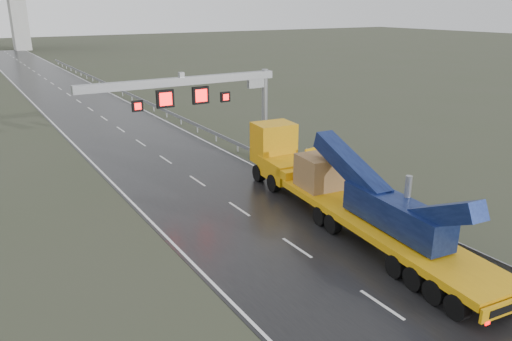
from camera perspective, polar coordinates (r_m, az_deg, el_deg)
ground at (r=23.30m, az=10.62°, el=-12.57°), size 400.00×400.00×0.00m
road at (r=57.50m, az=-16.96°, el=5.71°), size 11.00×200.00×0.02m
guardrail at (r=50.05m, az=-7.22°, el=5.37°), size 0.20×140.00×1.40m
sign_gantry at (r=36.75m, az=-5.38°, el=8.53°), size 14.90×1.20×7.42m
heavy_haul_truck at (r=29.46m, az=8.73°, el=-1.62°), size 5.03×20.94×4.88m
exit_sign_pair at (r=35.36m, az=6.39°, el=1.55°), size 1.39×0.29×2.40m
striped_barrier at (r=39.74m, az=2.63°, el=1.74°), size 0.62×0.40×0.97m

